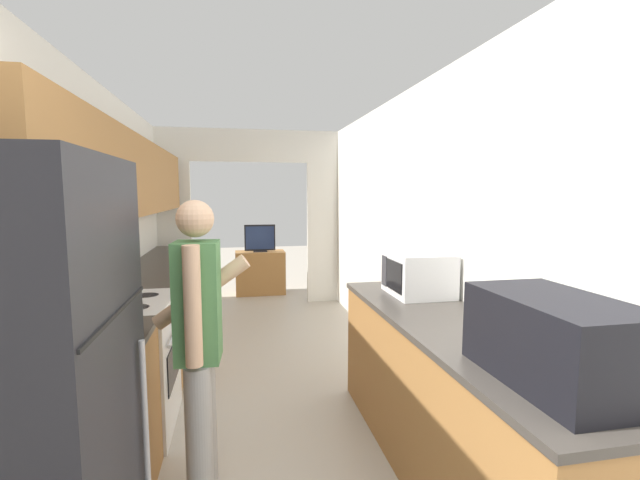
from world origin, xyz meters
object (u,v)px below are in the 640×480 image
object	(u,v)px
microwave	(418,274)
television	(260,239)
person	(199,349)
tv_cabinet	(260,272)
refrigerator	(1,439)
range_oven	(125,366)
suitcase	(554,340)

from	to	relation	value
microwave	television	distance (m)	4.11
person	tv_cabinet	distance (m)	4.77
refrigerator	range_oven	distance (m)	1.63
suitcase	television	size ratio (longest dim) A/B	1.40
refrigerator	microwave	size ratio (longest dim) A/B	3.78
refrigerator	microwave	distance (m)	2.42
microwave	tv_cabinet	xyz separation A→B (m)	(-0.90, 4.05, -0.71)
person	suitcase	world-z (taller)	person
microwave	tv_cabinet	distance (m)	4.20
person	tv_cabinet	xyz separation A→B (m)	(0.55, 4.71, -0.50)
range_oven	suitcase	distance (m)	2.59
person	refrigerator	bearing A→B (deg)	147.78
tv_cabinet	television	size ratio (longest dim) A/B	1.61
refrigerator	person	xyz separation A→B (m)	(0.53, 0.73, -0.02)
microwave	range_oven	bearing A→B (deg)	174.80
range_oven	person	xyz separation A→B (m)	(0.57, -0.85, 0.39)
microwave	person	bearing A→B (deg)	-155.35
range_oven	person	distance (m)	1.09
range_oven	television	xyz separation A→B (m)	(1.12, 3.82, 0.44)
tv_cabinet	person	bearing A→B (deg)	-96.69
range_oven	tv_cabinet	bearing A→B (deg)	73.84
tv_cabinet	suitcase	bearing A→B (deg)	-81.56
microwave	tv_cabinet	size ratio (longest dim) A/B	0.59
range_oven	microwave	world-z (taller)	microwave
refrigerator	television	bearing A→B (deg)	78.70
refrigerator	person	world-z (taller)	refrigerator
suitcase	television	world-z (taller)	suitcase
refrigerator	television	distance (m)	5.50
refrigerator	microwave	bearing A→B (deg)	35.19
television	microwave	bearing A→B (deg)	-77.39
suitcase	tv_cabinet	bearing A→B (deg)	98.44
refrigerator	television	xyz separation A→B (m)	(1.08, 5.40, 0.03)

